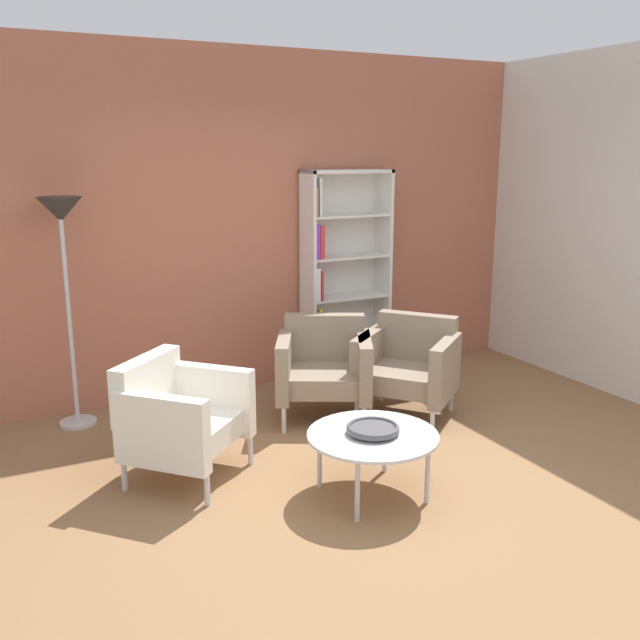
# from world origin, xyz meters

# --- Properties ---
(ground_plane) EXTENTS (8.32, 8.32, 0.00)m
(ground_plane) POSITION_xyz_m (0.00, 0.00, 0.00)
(ground_plane) COLOR olive
(brick_back_panel) EXTENTS (6.40, 0.12, 2.90)m
(brick_back_panel) POSITION_xyz_m (0.00, 2.46, 1.45)
(brick_back_panel) COLOR #B2664C
(brick_back_panel) RESTS_ON ground_plane
(bookshelf_tall) EXTENTS (0.80, 0.30, 1.90)m
(bookshelf_tall) POSITION_xyz_m (0.90, 2.26, 0.94)
(bookshelf_tall) COLOR silver
(bookshelf_tall) RESTS_ON ground_plane
(coffee_table_low) EXTENTS (0.80, 0.80, 0.40)m
(coffee_table_low) POSITION_xyz_m (-0.01, 0.12, 0.37)
(coffee_table_low) COLOR silver
(coffee_table_low) RESTS_ON ground_plane
(decorative_bowl) EXTENTS (0.32, 0.32, 0.05)m
(decorative_bowl) POSITION_xyz_m (-0.01, 0.12, 0.43)
(decorative_bowl) COLOR #4C4C51
(decorative_bowl) RESTS_ON coffee_table_low
(armchair_corner_red) EXTENTS (0.92, 0.90, 0.78)m
(armchair_corner_red) POSITION_xyz_m (0.33, 1.43, 0.41)
(armchair_corner_red) COLOR gray
(armchair_corner_red) RESTS_ON ground_plane
(armchair_spare_guest) EXTENTS (0.95, 0.95, 0.78)m
(armchair_spare_guest) POSITION_xyz_m (-0.99, 0.90, 0.41)
(armchair_spare_guest) COLOR white
(armchair_spare_guest) RESTS_ON ground_plane
(armchair_near_window) EXTENTS (0.94, 0.95, 0.78)m
(armchair_near_window) POSITION_xyz_m (0.94, 1.16, 0.41)
(armchair_near_window) COLOR gray
(armchair_near_window) RESTS_ON ground_plane
(floor_lamp_torchiere) EXTENTS (0.32, 0.32, 1.74)m
(floor_lamp_torchiere) POSITION_xyz_m (-1.46, 2.13, 1.45)
(floor_lamp_torchiere) COLOR silver
(floor_lamp_torchiere) RESTS_ON ground_plane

